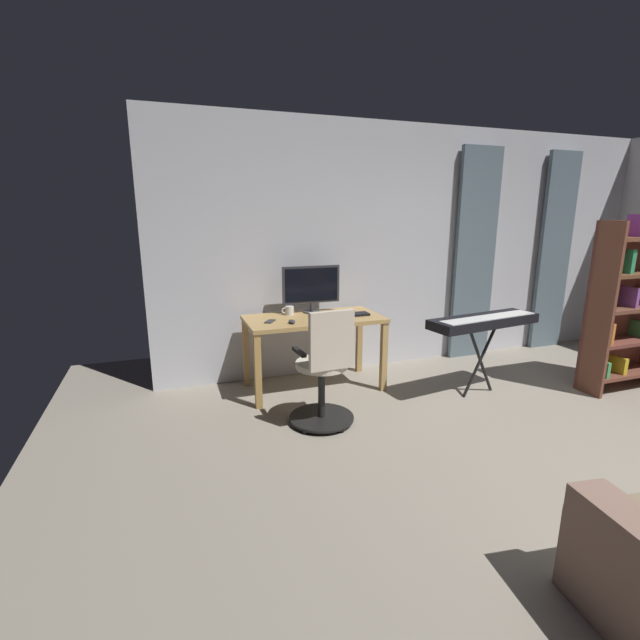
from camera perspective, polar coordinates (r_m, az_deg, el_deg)
The scene contains 12 objects.
back_room_partition at distance 5.44m, azimuth 13.18°, elevation 9.02°, with size 6.23×0.10×2.73m, color silver.
curtain_left_panel at distance 6.59m, azimuth 27.96°, elevation 7.64°, with size 0.48×0.06×2.52m, color slate.
curtain_right_panel at distance 5.74m, azimuth 19.31°, elevation 7.80°, with size 0.55×0.06×2.52m, color slate.
desk at distance 4.45m, azimuth -0.81°, elevation -0.89°, with size 1.36×0.68×0.75m.
office_chair at distance 3.70m, azimuth 0.60°, elevation -6.76°, with size 0.56×0.56×1.02m.
computer_monitor at distance 4.59m, azimuth -1.13°, elevation 4.40°, with size 0.62×0.18×0.49m.
computer_keyboard at distance 4.48m, azimuth 3.84°, elevation 0.68°, with size 0.40×0.13×0.02m, color black.
computer_mouse at distance 4.17m, azimuth -3.64°, elevation -0.21°, with size 0.06×0.10×0.04m, color #333338.
cell_phone_by_monitor at distance 4.26m, azimuth -6.46°, elevation -0.17°, with size 0.07×0.14×0.01m, color #232328.
mug_tea at distance 4.52m, azimuth -3.98°, elevation 1.22°, with size 0.13×0.09×0.09m.
bookshelf at distance 5.40m, azimuth 34.73°, elevation 1.41°, with size 0.89×0.30×1.75m.
piano_keyboard at distance 4.55m, azimuth 20.36°, elevation -0.30°, with size 1.21×0.48×0.81m.
Camera 1 is at (2.91, 1.64, 1.75)m, focal length 24.83 mm.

